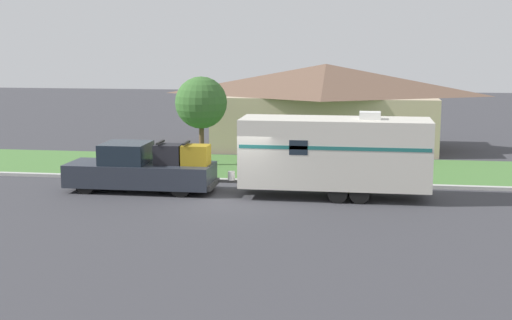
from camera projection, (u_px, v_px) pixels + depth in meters
ground_plane at (238, 202)px, 27.15m from camera, size 120.00×120.00×0.00m
curb_strip at (253, 181)px, 30.79m from camera, size 80.00×0.30×0.14m
lawn_strip at (264, 168)px, 34.36m from camera, size 80.00×7.00×0.03m
house_across_street at (325, 105)px, 40.32m from camera, size 13.13×6.70×4.77m
pickup_truck at (142, 169)px, 29.01m from camera, size 6.08×2.10×2.07m
travel_trailer at (335, 153)px, 27.72m from camera, size 8.30×2.34×3.38m
mailbox at (104, 154)px, 32.38m from camera, size 0.48×0.20×1.28m
tree_in_yard at (201, 103)px, 34.55m from camera, size 2.53×2.53×4.36m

